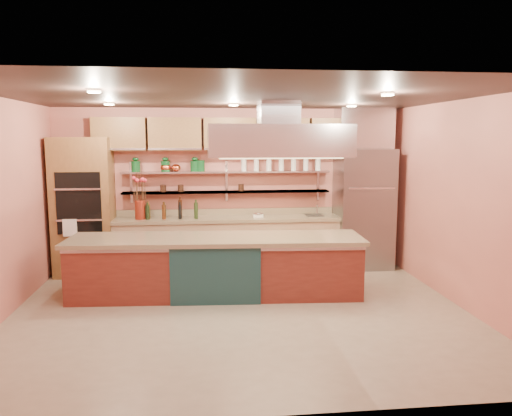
{
  "coord_description": "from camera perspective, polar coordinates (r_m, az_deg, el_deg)",
  "views": [
    {
      "loc": [
        -0.49,
        -6.31,
        2.29
      ],
      "look_at": [
        0.31,
        1.0,
        1.25
      ],
      "focal_mm": 35.0,
      "sensor_mm": 36.0,
      "label": 1
    }
  ],
  "objects": [
    {
      "name": "kitchen_scale",
      "position": [
        8.62,
        0.23,
        -0.73
      ],
      "size": [
        0.18,
        0.14,
        0.1
      ],
      "primitive_type": "cube",
      "rotation": [
        0.0,
        0.0,
        0.05
      ],
      "color": "silver",
      "rests_on": "back_counter"
    },
    {
      "name": "wall_shelf_lower",
      "position": [
        8.74,
        -3.35,
        1.84
      ],
      "size": [
        3.6,
        0.26,
        0.03
      ],
      "primitive_type": "cube",
      "color": "#B5B6BC",
      "rests_on": "wall_back"
    },
    {
      "name": "oil_bottle_cluster",
      "position": [
        8.56,
        -9.58,
        -0.21
      ],
      "size": [
        0.96,
        0.6,
        0.3
      ],
      "primitive_type": "cube",
      "rotation": [
        0.0,
        0.0,
        0.4
      ],
      "color": "black",
      "rests_on": "back_counter"
    },
    {
      "name": "wall_shelf_upper",
      "position": [
        8.71,
        -3.37,
        4.13
      ],
      "size": [
        3.6,
        0.26,
        0.03
      ],
      "primitive_type": "cube",
      "color": "#B5B6BC",
      "rests_on": "wall_back"
    },
    {
      "name": "copper_kettle",
      "position": [
        8.71,
        -9.12,
        4.56
      ],
      "size": [
        0.19,
        0.19,
        0.13
      ],
      "primitive_type": "ellipsoid",
      "rotation": [
        0.0,
        0.0,
        -0.19
      ],
      "color": "#D65731",
      "rests_on": "wall_shelf_upper"
    },
    {
      "name": "wall_front",
      "position": [
        3.95,
        1.07,
        -5.01
      ],
      "size": [
        6.0,
        0.04,
        2.8
      ],
      "primitive_type": "cube",
      "color": "#C86F5E",
      "rests_on": "floor"
    },
    {
      "name": "bar_faucet",
      "position": [
        8.89,
        6.99,
        -0.19
      ],
      "size": [
        0.03,
        0.03,
        0.2
      ],
      "primitive_type": "cylinder",
      "rotation": [
        0.0,
        0.0,
        -0.09
      ],
      "color": "white",
      "rests_on": "back_counter"
    },
    {
      "name": "ceiling",
      "position": [
        6.35,
        -1.85,
        12.63
      ],
      "size": [
        6.0,
        5.0,
        0.02
      ],
      "primitive_type": "cube",
      "color": "black",
      "rests_on": "wall_back"
    },
    {
      "name": "wall_right",
      "position": [
        7.27,
        22.49,
        0.38
      ],
      "size": [
        0.04,
        5.0,
        2.8
      ],
      "primitive_type": "cube",
      "color": "#C86F5E",
      "rests_on": "floor"
    },
    {
      "name": "back_counter",
      "position": [
        8.72,
        -3.24,
        -4.07
      ],
      "size": [
        3.84,
        0.64,
        0.93
      ],
      "primitive_type": "cube",
      "color": "tan",
      "rests_on": "floor"
    },
    {
      "name": "flower_vase",
      "position": [
        8.61,
        -13.09,
        -0.19
      ],
      "size": [
        0.22,
        0.22,
        0.32
      ],
      "primitive_type": "cylinder",
      "rotation": [
        0.0,
        0.0,
        0.29
      ],
      "color": "maroon",
      "rests_on": "back_counter"
    },
    {
      "name": "island",
      "position": [
        7.35,
        -4.55,
        -6.64
      ],
      "size": [
        4.19,
        1.14,
        0.87
      ],
      "primitive_type": "cube",
      "rotation": [
        0.0,
        0.0,
        -0.06
      ],
      "color": "maroon",
      "rests_on": "floor"
    },
    {
      "name": "floor",
      "position": [
        6.74,
        -1.74,
        -11.94
      ],
      "size": [
        6.0,
        5.0,
        0.02
      ],
      "primitive_type": "cube",
      "color": "gray",
      "rests_on": "ground"
    },
    {
      "name": "oven_stack",
      "position": [
        8.79,
        -19.09,
        0.13
      ],
      "size": [
        0.95,
        0.64,
        2.3
      ],
      "primitive_type": "cube",
      "color": "brown",
      "rests_on": "floor"
    },
    {
      "name": "green_canister",
      "position": [
        8.7,
        -6.4,
        4.81
      ],
      "size": [
        0.2,
        0.2,
        0.19
      ],
      "primitive_type": "cylinder",
      "rotation": [
        0.0,
        0.0,
        -0.32
      ],
      "color": "#0E411A",
      "rests_on": "wall_shelf_upper"
    },
    {
      "name": "range_hood",
      "position": [
        7.19,
        2.54,
        7.7
      ],
      "size": [
        2.0,
        1.0,
        0.45
      ],
      "primitive_type": "cube",
      "color": "#B5B6BC",
      "rests_on": "ceiling"
    },
    {
      "name": "wall_back",
      "position": [
        8.87,
        -3.07,
        2.26
      ],
      "size": [
        6.0,
        0.04,
        2.8
      ],
      "primitive_type": "cube",
      "color": "#C86F5E",
      "rests_on": "floor"
    },
    {
      "name": "refrigerator",
      "position": [
        9.0,
        12.18,
        -0.07
      ],
      "size": [
        0.95,
        0.72,
        2.1
      ],
      "primitive_type": "cube",
      "color": "gray",
      "rests_on": "floor"
    },
    {
      "name": "ceiling_downlights",
      "position": [
        6.55,
        -1.99,
        12.23
      ],
      "size": [
        4.0,
        2.8,
        0.02
      ],
      "primitive_type": "cube",
      "color": "#FFE5A5",
      "rests_on": "ceiling"
    },
    {
      "name": "upper_cabinets",
      "position": [
        8.65,
        -3.05,
        8.42
      ],
      "size": [
        4.6,
        0.36,
        0.55
      ],
      "primitive_type": "cube",
      "color": "brown",
      "rests_on": "wall_back"
    }
  ]
}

